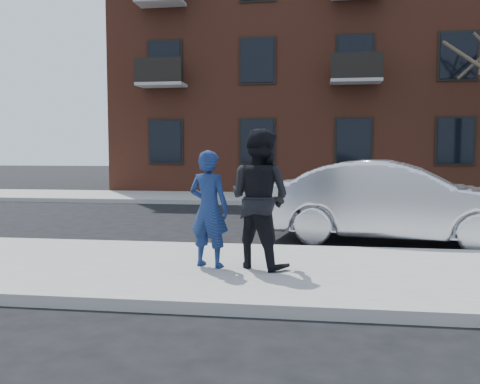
# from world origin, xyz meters

# --- Properties ---
(ground) EXTENTS (100.00, 100.00, 0.00)m
(ground) POSITION_xyz_m (0.00, 0.00, 0.00)
(ground) COLOR black
(ground) RESTS_ON ground
(near_sidewalk) EXTENTS (50.00, 3.50, 0.15)m
(near_sidewalk) POSITION_xyz_m (0.00, -0.25, 0.07)
(near_sidewalk) COLOR gray
(near_sidewalk) RESTS_ON ground
(near_curb) EXTENTS (50.00, 0.10, 0.15)m
(near_curb) POSITION_xyz_m (0.00, 1.55, 0.07)
(near_curb) COLOR #999691
(near_curb) RESTS_ON ground
(far_sidewalk) EXTENTS (50.00, 3.50, 0.15)m
(far_sidewalk) POSITION_xyz_m (0.00, 11.25, 0.07)
(far_sidewalk) COLOR gray
(far_sidewalk) RESTS_ON ground
(far_curb) EXTENTS (50.00, 0.10, 0.15)m
(far_curb) POSITION_xyz_m (0.00, 9.45, 0.07)
(far_curb) COLOR #999691
(far_curb) RESTS_ON ground
(apartment_building) EXTENTS (24.30, 10.30, 12.30)m
(apartment_building) POSITION_xyz_m (2.00, 18.00, 6.16)
(apartment_building) COLOR brown
(apartment_building) RESTS_ON ground
(silver_sedan) EXTENTS (5.23, 2.65, 1.64)m
(silver_sedan) POSITION_xyz_m (0.13, 2.88, 0.82)
(silver_sedan) COLOR silver
(silver_sedan) RESTS_ON ground
(man_hoodie) EXTENTS (0.71, 0.58, 1.70)m
(man_hoodie) POSITION_xyz_m (-3.00, -0.26, 1.00)
(man_hoodie) COLOR navy
(man_hoodie) RESTS_ON near_sidewalk
(man_peacoat) EXTENTS (1.22, 1.13, 2.00)m
(man_peacoat) POSITION_xyz_m (-2.27, -0.18, 1.15)
(man_peacoat) COLOR black
(man_peacoat) RESTS_ON near_sidewalk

